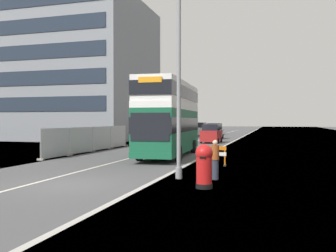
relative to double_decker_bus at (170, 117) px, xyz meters
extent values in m
cube|color=#4C4C4F|center=(-0.71, -12.06, -2.79)|extent=(140.00, 280.00, 0.10)
cube|color=#B2AFA8|center=(2.31, -12.06, -2.74)|extent=(0.24, 196.00, 0.01)
cube|color=silver|center=(-2.19, -12.06, -2.74)|extent=(0.16, 168.00, 0.01)
cube|color=#145638|center=(0.00, 0.01, -0.94)|extent=(3.19, 10.76, 2.90)
cube|color=white|center=(0.00, 0.01, 0.71)|extent=(3.19, 10.76, 0.40)
cube|color=white|center=(0.00, 0.01, 1.66)|extent=(3.16, 10.65, 1.50)
cube|color=black|center=(0.00, 0.01, -0.50)|extent=(3.22, 10.87, 0.93)
cube|color=black|center=(0.00, 0.01, 1.66)|extent=(3.21, 10.81, 0.83)
cube|color=black|center=(0.36, -5.31, -0.58)|extent=(2.27, 0.21, 1.59)
cube|color=orange|center=(0.36, -5.31, 2.07)|extent=(1.36, 0.15, 0.32)
cube|color=#145638|center=(0.00, 0.01, -2.21)|extent=(3.22, 10.87, 0.36)
cylinder|color=black|center=(-1.01, -3.36, -2.24)|extent=(0.37, 1.02, 1.00)
cylinder|color=black|center=(1.46, -3.19, -2.24)|extent=(0.37, 1.02, 1.00)
cylinder|color=black|center=(-1.43, 2.84, -2.24)|extent=(0.37, 1.02, 1.00)
cylinder|color=black|center=(1.03, 3.00, -2.24)|extent=(0.37, 1.02, 1.00)
cylinder|color=gray|center=(3.10, -9.40, 1.93)|extent=(0.18, 0.18, 9.35)
cylinder|color=gray|center=(3.10, -9.40, -2.49)|extent=(0.29, 0.29, 0.50)
cylinder|color=black|center=(4.57, -11.29, -2.65)|extent=(0.63, 0.63, 0.18)
cylinder|color=red|center=(4.57, -11.29, -1.99)|extent=(0.58, 0.58, 1.13)
sphere|color=red|center=(4.57, -11.29, -1.42)|extent=(0.65, 0.65, 0.65)
cube|color=black|center=(4.57, -11.59, -1.56)|extent=(0.22, 0.03, 0.07)
cube|color=orange|center=(3.75, -4.54, -1.76)|extent=(1.56, 0.19, 0.20)
cube|color=white|center=(3.75, -4.54, -2.08)|extent=(1.56, 0.19, 0.20)
cube|color=orange|center=(3.05, -4.59, -2.25)|extent=(0.07, 0.07, 0.98)
cube|color=black|center=(3.05, -4.59, -2.70)|extent=(0.17, 0.45, 0.08)
cube|color=orange|center=(4.45, -4.49, -2.25)|extent=(0.07, 0.07, 0.98)
cube|color=black|center=(4.45, -4.49, -2.70)|extent=(0.17, 0.45, 0.08)
cube|color=#A8AAAD|center=(-7.07, -3.21, -1.71)|extent=(0.04, 3.26, 1.95)
cube|color=#A8AAAD|center=(-7.07, 0.19, -1.71)|extent=(0.04, 3.26, 1.95)
cube|color=#A8AAAD|center=(-7.07, 3.59, -1.71)|extent=(0.04, 3.26, 1.95)
cube|color=#A8AAAD|center=(-7.07, 6.99, -1.71)|extent=(0.04, 3.26, 1.95)
cylinder|color=#939699|center=(-7.07, -4.91, -1.71)|extent=(0.06, 0.06, 2.05)
cube|color=gray|center=(-7.07, -4.91, -2.68)|extent=(0.44, 0.20, 0.12)
cylinder|color=#939699|center=(-7.07, -1.51, -1.71)|extent=(0.06, 0.06, 2.05)
cube|color=gray|center=(-7.07, -1.51, -2.68)|extent=(0.44, 0.20, 0.12)
cylinder|color=#939699|center=(-7.07, 1.89, -1.71)|extent=(0.06, 0.06, 2.05)
cube|color=gray|center=(-7.07, 1.89, -2.68)|extent=(0.44, 0.20, 0.12)
cylinder|color=#939699|center=(-7.07, 5.29, -1.71)|extent=(0.06, 0.06, 2.05)
cube|color=gray|center=(-7.07, 5.29, -2.68)|extent=(0.44, 0.20, 0.12)
cylinder|color=#939699|center=(-7.07, 8.69, -1.71)|extent=(0.06, 0.06, 2.05)
cube|color=gray|center=(-7.07, 8.69, -2.68)|extent=(0.44, 0.20, 0.12)
cube|color=maroon|center=(0.23, 16.03, -1.95)|extent=(1.88, 3.89, 1.22)
cube|color=black|center=(0.23, 16.03, -0.99)|extent=(1.73, 2.14, 0.70)
cylinder|color=black|center=(1.17, 17.24, -2.44)|extent=(0.20, 0.60, 0.60)
cylinder|color=black|center=(-0.71, 17.24, -2.44)|extent=(0.20, 0.60, 0.60)
cylinder|color=black|center=(1.17, 14.82, -2.44)|extent=(0.20, 0.60, 0.60)
cylinder|color=black|center=(-0.71, 14.82, -2.44)|extent=(0.20, 0.60, 0.60)
cube|color=silver|center=(-0.83, 24.87, -2.00)|extent=(1.88, 4.20, 1.12)
cube|color=black|center=(-0.83, 24.87, -1.02)|extent=(1.73, 2.31, 0.83)
cylinder|color=black|center=(0.11, 26.17, -2.44)|extent=(0.20, 0.60, 0.60)
cylinder|color=black|center=(-1.77, 26.17, -2.44)|extent=(0.20, 0.60, 0.60)
cylinder|color=black|center=(0.11, 23.57, -2.44)|extent=(0.20, 0.60, 0.60)
cylinder|color=black|center=(-1.77, 23.57, -2.44)|extent=(0.20, 0.60, 0.60)
cube|color=silver|center=(-4.80, 34.33, -1.97)|extent=(1.88, 4.59, 1.17)
cube|color=black|center=(-4.80, 34.33, -0.98)|extent=(1.73, 2.53, 0.81)
cylinder|color=black|center=(-3.86, 35.75, -2.44)|extent=(0.20, 0.60, 0.60)
cylinder|color=black|center=(-5.74, 35.75, -2.44)|extent=(0.20, 0.60, 0.60)
cylinder|color=black|center=(-3.86, 32.91, -2.44)|extent=(0.20, 0.60, 0.60)
cylinder|color=black|center=(-5.74, 32.91, -2.44)|extent=(0.20, 0.60, 0.60)
cylinder|color=#4C3D2D|center=(-15.71, 19.37, -0.92)|extent=(0.31, 0.31, 3.63)
cylinder|color=#4C3D2D|center=(-15.10, 19.36, 0.43)|extent=(1.31, 0.16, 0.98)
cylinder|color=#4C3D2D|center=(-15.42, 19.98, -0.13)|extent=(0.75, 1.36, 1.30)
cylinder|color=#4C3D2D|center=(-16.32, 19.84, 0.61)|extent=(1.39, 1.11, 1.88)
cylinder|color=#4C3D2D|center=(-16.17, 18.86, 0.15)|extent=(1.08, 1.19, 1.22)
cylinder|color=#4C3D2D|center=(-15.64, 18.87, 0.33)|extent=(0.28, 1.09, 0.88)
cylinder|color=#4C3D2D|center=(-14.46, 43.55, -0.81)|extent=(0.29, 0.29, 3.86)
cylinder|color=#4C3D2D|center=(-13.79, 43.74, 0.85)|extent=(1.46, 0.54, 1.41)
cylinder|color=#4C3D2D|center=(-14.36, 43.94, 1.16)|extent=(0.32, 0.90, 1.22)
cylinder|color=#4C3D2D|center=(-15.31, 44.02, 0.76)|extent=(1.81, 1.06, 1.22)
cylinder|color=#4C3D2D|center=(-14.89, 43.34, 0.67)|extent=(1.02, 0.57, 1.25)
cylinder|color=#4C3D2D|center=(-14.13, 43.02, 1.09)|extent=(0.78, 1.18, 1.27)
cylinder|color=#2D3342|center=(4.65, -9.19, -2.31)|extent=(0.29, 0.29, 0.85)
cylinder|color=#99471E|center=(4.65, -9.19, -1.57)|extent=(0.34, 0.34, 0.62)
sphere|color=beige|center=(4.65, -9.19, -1.15)|extent=(0.22, 0.22, 0.22)
cube|color=gray|center=(-24.24, 20.14, 6.36)|extent=(28.98, 16.80, 18.20)
cube|color=#232D3D|center=(-24.24, 11.71, 1.66)|extent=(27.25, 0.08, 1.70)
cube|color=#232D3D|center=(-24.24, 11.71, 4.69)|extent=(27.25, 0.08, 1.70)
cube|color=#232D3D|center=(-24.24, 11.71, 7.72)|extent=(27.25, 0.08, 1.70)
cube|color=#232D3D|center=(-24.24, 11.71, 10.76)|extent=(27.25, 0.08, 1.70)
cube|color=#232D3D|center=(-24.24, 11.71, 13.79)|extent=(27.25, 0.08, 1.70)
camera|label=1|loc=(7.11, -24.70, -0.21)|focal=39.15mm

